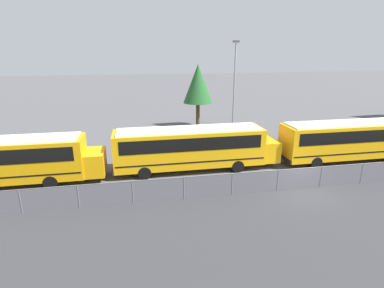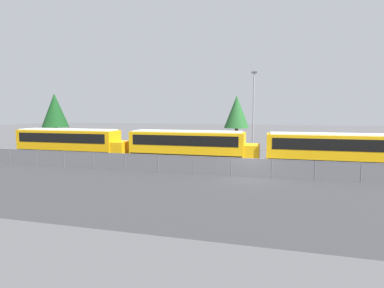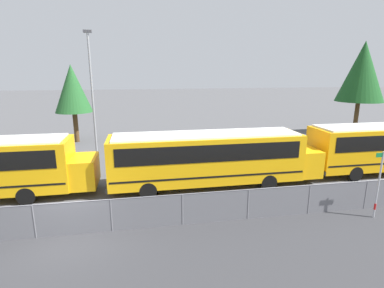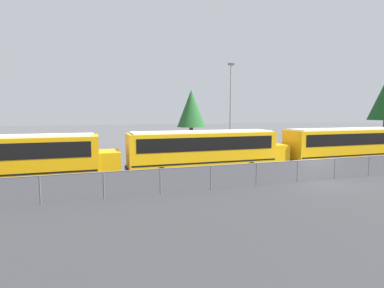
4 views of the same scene
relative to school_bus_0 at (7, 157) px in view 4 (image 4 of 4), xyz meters
The scene contains 7 objects.
ground_plane 19.53m from the school_bus_0, 12.35° to the right, with size 200.00×200.00×0.00m, color #4C4C4F.
fence 19.47m from the school_bus_0, 12.36° to the right, with size 63.56×0.07×1.48m.
school_bus_0 is the anchor object (origin of this frame).
school_bus_1 12.88m from the school_bus_0, ahead, with size 12.41×2.55×3.20m.
school_bus_2 25.81m from the school_bus_0, ahead, with size 12.41×2.55×3.20m.
light_pole 20.30m from the school_bus_0, 23.41° to the left, with size 0.60×0.24×9.52m.
tree_1 21.00m from the school_bus_0, 40.05° to the left, with size 3.35×3.35×7.21m.
Camera 4 is at (-13.99, -16.06, 4.55)m, focal length 28.00 mm.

